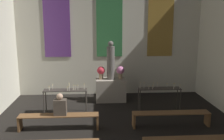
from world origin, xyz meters
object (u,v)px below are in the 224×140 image
pew_back_left (59,118)px  pew_back_right (171,116)px  person_seated (60,106)px  flower_vase_left (101,72)px  candle_rack_left (66,93)px  altar (111,90)px  flower_vase_right (120,71)px  statue (111,62)px  candle_rack_right (159,91)px

pew_back_left → pew_back_right: 3.33m
person_seated → flower_vase_left: bearing=64.3°
pew_back_right → candle_rack_left: bearing=158.7°
altar → candle_rack_left: 2.08m
altar → flower_vase_left: bearing=180.0°
altar → flower_vase_right: flower_vase_right is taller
statue → pew_back_right: 3.30m
candle_rack_right → person_seated: person_seated is taller
statue → flower_vase_right: (0.38, 0.00, -0.39)m
statue → candle_rack_left: statue is taller
flower_vase_left → flower_vase_right: size_ratio=1.00×
altar → statue: size_ratio=0.78×
altar → person_seated: size_ratio=1.79×
candle_rack_left → person_seated: size_ratio=2.25×
altar → flower_vase_right: size_ratio=2.31×
statue → pew_back_left: size_ratio=0.64×
flower_vase_left → flower_vase_right: bearing=0.0°
flower_vase_left → candle_rack_left: (-1.23, -1.29, -0.46)m
candle_rack_right → flower_vase_left: bearing=147.1°
pew_back_left → person_seated: person_seated is taller
pew_back_left → flower_vase_right: bearing=51.5°
statue → person_seated: (-1.61, -2.57, -0.85)m
altar → candle_rack_left: bearing=-141.3°
flower_vase_left → pew_back_left: (-1.29, -2.57, -0.85)m
pew_back_left → flower_vase_left: bearing=63.4°
candle_rack_left → pew_back_left: bearing=-92.4°
statue → pew_back_left: (-1.66, -2.57, -1.24)m
flower_vase_left → pew_back_right: flower_vase_left is taller
flower_vase_right → candle_rack_right: bearing=-46.2°
statue → person_seated: statue is taller
flower_vase_left → flower_vase_right: (0.75, 0.00, 0.00)m
altar → pew_back_right: altar is taller
statue → pew_back_right: statue is taller
candle_rack_left → pew_back_left: 1.34m
altar → candle_rack_right: bearing=-38.6°
statue → candle_rack_left: size_ratio=1.02×
flower_vase_left → person_seated: size_ratio=0.77×
pew_back_left → pew_back_right: same height
flower_vase_left → flower_vase_right: 0.75m
pew_back_left → pew_back_right: bearing=0.0°
candle_rack_left → pew_back_right: (3.27, -1.28, -0.39)m
flower_vase_left → candle_rack_right: 2.42m
candle_rack_right → pew_back_right: candle_rack_right is taller
altar → pew_back_right: bearing=-57.1°
altar → flower_vase_left: size_ratio=2.31×
flower_vase_right → pew_back_right: 2.99m
candle_rack_right → altar: bearing=141.4°
person_seated → candle_rack_left: bearing=89.9°
altar → statue: bearing=0.0°
flower_vase_left → candle_rack_right: (1.99, -1.29, -0.46)m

